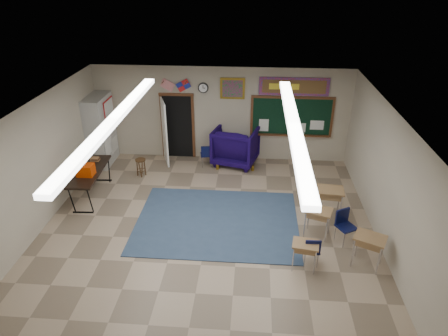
# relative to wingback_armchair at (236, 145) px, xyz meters

# --- Properties ---
(floor) EXTENTS (9.00, 9.00, 0.00)m
(floor) POSITION_rel_wingback_armchair_xyz_m (-0.50, -4.15, -0.61)
(floor) COLOR gray
(floor) RESTS_ON ground
(back_wall) EXTENTS (8.00, 0.04, 3.00)m
(back_wall) POSITION_rel_wingback_armchair_xyz_m (-0.50, 0.35, 0.89)
(back_wall) COLOR #B3A891
(back_wall) RESTS_ON floor
(left_wall) EXTENTS (0.04, 9.00, 3.00)m
(left_wall) POSITION_rel_wingback_armchair_xyz_m (-4.50, -4.15, 0.89)
(left_wall) COLOR #B3A891
(left_wall) RESTS_ON floor
(right_wall) EXTENTS (0.04, 9.00, 3.00)m
(right_wall) POSITION_rel_wingback_armchair_xyz_m (3.50, -4.15, 0.89)
(right_wall) COLOR #B3A891
(right_wall) RESTS_ON floor
(ceiling) EXTENTS (8.00, 9.00, 0.04)m
(ceiling) POSITION_rel_wingback_armchair_xyz_m (-0.50, -4.15, 2.39)
(ceiling) COLOR silver
(ceiling) RESTS_ON back_wall
(area_rug) EXTENTS (4.00, 3.00, 0.02)m
(area_rug) POSITION_rel_wingback_armchair_xyz_m (-0.30, -3.35, -0.60)
(area_rug) COLOR #324660
(area_rug) RESTS_ON floor
(fluorescent_strips) EXTENTS (3.86, 6.00, 0.10)m
(fluorescent_strips) POSITION_rel_wingback_armchair_xyz_m (-0.50, -4.15, 2.33)
(fluorescent_strips) COLOR white
(fluorescent_strips) RESTS_ON ceiling
(doorway) EXTENTS (1.10, 0.89, 2.16)m
(doorway) POSITION_rel_wingback_armchair_xyz_m (-2.00, 0.20, 0.45)
(doorway) COLOR black
(doorway) RESTS_ON back_wall
(chalkboard) EXTENTS (2.55, 0.14, 1.30)m
(chalkboard) POSITION_rel_wingback_armchair_xyz_m (1.70, 0.31, 0.86)
(chalkboard) COLOR #562F18
(chalkboard) RESTS_ON back_wall
(bulletin_board) EXTENTS (2.10, 0.05, 0.55)m
(bulletin_board) POSITION_rel_wingback_armchair_xyz_m (1.70, 0.32, 1.84)
(bulletin_board) COLOR red
(bulletin_board) RESTS_ON back_wall
(framed_art_print) EXTENTS (0.75, 0.05, 0.65)m
(framed_art_print) POSITION_rel_wingback_armchair_xyz_m (-0.15, 0.32, 1.74)
(framed_art_print) COLOR olive
(framed_art_print) RESTS_ON back_wall
(wall_clock) EXTENTS (0.32, 0.05, 0.32)m
(wall_clock) POSITION_rel_wingback_armchair_xyz_m (-1.05, 0.32, 1.74)
(wall_clock) COLOR black
(wall_clock) RESTS_ON back_wall
(wall_flags) EXTENTS (1.16, 0.06, 0.70)m
(wall_flags) POSITION_rel_wingback_armchair_xyz_m (-1.90, 0.29, 1.87)
(wall_flags) COLOR red
(wall_flags) RESTS_ON back_wall
(storage_cabinet) EXTENTS (0.59, 1.25, 2.20)m
(storage_cabinet) POSITION_rel_wingback_armchair_xyz_m (-4.21, -0.30, 0.49)
(storage_cabinet) COLOR #A9AAA5
(storage_cabinet) RESTS_ON floor
(wingback_armchair) EXTENTS (1.59, 1.62, 1.21)m
(wingback_armchair) POSITION_rel_wingback_armchair_xyz_m (0.00, 0.00, 0.00)
(wingback_armchair) COLOR #100534
(wingback_armchair) RESTS_ON floor
(student_chair_reading) EXTENTS (0.43, 0.43, 0.74)m
(student_chair_reading) POSITION_rel_wingback_armchair_xyz_m (-0.92, -0.29, -0.24)
(student_chair_reading) COLOR black
(student_chair_reading) RESTS_ON floor
(student_chair_desk_a) EXTENTS (0.37, 0.37, 0.72)m
(student_chair_desk_a) POSITION_rel_wingback_armchair_xyz_m (1.83, -4.73, -0.25)
(student_chair_desk_a) COLOR black
(student_chair_desk_a) RESTS_ON floor
(student_chair_desk_b) EXTENTS (0.55, 0.55, 0.81)m
(student_chair_desk_b) POSITION_rel_wingback_armchair_xyz_m (2.70, -3.93, -0.20)
(student_chair_desk_b) COLOR black
(student_chair_desk_b) RESTS_ON floor
(student_desk_front_left) EXTENTS (0.71, 0.63, 0.72)m
(student_desk_front_left) POSITION_rel_wingback_armchair_xyz_m (2.09, -3.72, -0.21)
(student_desk_front_left) COLOR olive
(student_desk_front_left) RESTS_ON floor
(student_desk_front_right) EXTENTS (0.71, 0.56, 0.81)m
(student_desk_front_right) POSITION_rel_wingback_armchair_xyz_m (2.46, -2.91, -0.15)
(student_desk_front_right) COLOR olive
(student_desk_front_right) RESTS_ON floor
(student_desk_back_left) EXTENTS (0.59, 0.48, 0.64)m
(student_desk_back_left) POSITION_rel_wingback_armchair_xyz_m (1.68, -4.89, -0.25)
(student_desk_back_left) COLOR olive
(student_desk_back_left) RESTS_ON floor
(student_desk_back_right) EXTENTS (0.76, 0.69, 0.75)m
(student_desk_back_right) POSITION_rel_wingback_armchair_xyz_m (3.01, -4.71, -0.19)
(student_desk_back_right) COLOR olive
(student_desk_back_right) RESTS_ON floor
(folding_table) EXTENTS (0.74, 1.96, 1.10)m
(folding_table) POSITION_rel_wingback_armchair_xyz_m (-3.83, -2.39, -0.17)
(folding_table) COLOR black
(folding_table) RESTS_ON floor
(wooden_stool) EXTENTS (0.31, 0.31, 0.54)m
(wooden_stool) POSITION_rel_wingback_armchair_xyz_m (-2.81, -1.10, -0.33)
(wooden_stool) COLOR #462F15
(wooden_stool) RESTS_ON floor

